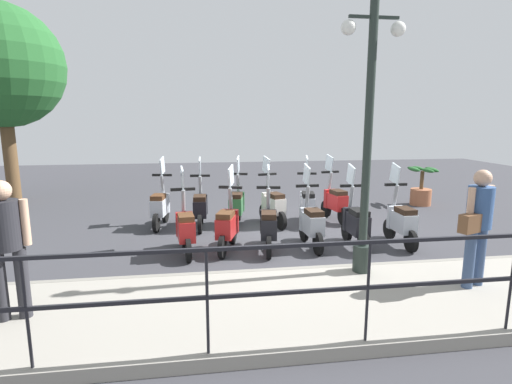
# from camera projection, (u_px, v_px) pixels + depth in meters

# --- Properties ---
(ground_plane) EXTENTS (28.00, 28.00, 0.00)m
(ground_plane) POSITION_uv_depth(u_px,v_px,m) (281.00, 236.00, 8.21)
(ground_plane) COLOR #38383D
(promenade_walkway) EXTENTS (2.20, 20.00, 0.15)m
(promenade_walkway) POSITION_uv_depth(u_px,v_px,m) (332.00, 301.00, 5.13)
(promenade_walkway) COLOR gray
(promenade_walkway) RESTS_ON ground_plane
(fence_railing) EXTENTS (0.04, 16.03, 1.07)m
(fence_railing) POSITION_uv_depth(u_px,v_px,m) (369.00, 270.00, 3.96)
(fence_railing) COLOR black
(fence_railing) RESTS_ON promenade_walkway
(lamp_post_near) EXTENTS (0.26, 0.90, 3.93)m
(lamp_post_near) POSITION_uv_depth(u_px,v_px,m) (367.00, 155.00, 5.63)
(lamp_post_near) COLOR #232D28
(lamp_post_near) RESTS_ON promenade_walkway
(pedestrian_with_bag) EXTENTS (0.46, 0.61, 1.59)m
(pedestrian_with_bag) POSITION_uv_depth(u_px,v_px,m) (478.00, 220.00, 5.24)
(pedestrian_with_bag) COLOR #384C70
(pedestrian_with_bag) RESTS_ON promenade_walkway
(pedestrian_distant) EXTENTS (0.38, 0.48, 1.59)m
(pedestrian_distant) POSITION_uv_depth(u_px,v_px,m) (6.00, 240.00, 4.38)
(pedestrian_distant) COLOR #28282D
(pedestrian_distant) RESTS_ON promenade_walkway
(tree_large) EXTENTS (3.33, 3.33, 5.45)m
(tree_large) POSITION_uv_depth(u_px,v_px,m) (0.00, 67.00, 10.83)
(tree_large) COLOR brown
(tree_large) RESTS_ON ground_plane
(potted_palm) EXTENTS (1.06, 0.66, 1.05)m
(potted_palm) POSITION_uv_depth(u_px,v_px,m) (421.00, 189.00, 11.07)
(potted_palm) COLOR #9E5B3D
(potted_palm) RESTS_ON ground_plane
(scooter_near_0) EXTENTS (1.23, 0.44, 1.54)m
(scooter_near_0) POSITION_uv_depth(u_px,v_px,m) (401.00, 221.00, 7.54)
(scooter_near_0) COLOR black
(scooter_near_0) RESTS_ON ground_plane
(scooter_near_1) EXTENTS (1.23, 0.44, 1.54)m
(scooter_near_1) POSITION_uv_depth(u_px,v_px,m) (356.00, 222.00, 7.41)
(scooter_near_1) COLOR black
(scooter_near_1) RESTS_ON ground_plane
(scooter_near_2) EXTENTS (1.23, 0.44, 1.54)m
(scooter_near_2) POSITION_uv_depth(u_px,v_px,m) (311.00, 223.00, 7.40)
(scooter_near_2) COLOR black
(scooter_near_2) RESTS_ON ground_plane
(scooter_near_3) EXTENTS (1.23, 0.46, 1.54)m
(scooter_near_3) POSITION_uv_depth(u_px,v_px,m) (269.00, 225.00, 7.21)
(scooter_near_3) COLOR black
(scooter_near_3) RESTS_ON ground_plane
(scooter_near_4) EXTENTS (1.20, 0.55, 1.54)m
(scooter_near_4) POSITION_uv_depth(u_px,v_px,m) (228.00, 225.00, 7.23)
(scooter_near_4) COLOR black
(scooter_near_4) RESTS_ON ground_plane
(scooter_near_5) EXTENTS (1.23, 0.44, 1.54)m
(scooter_near_5) POSITION_uv_depth(u_px,v_px,m) (185.00, 228.00, 7.04)
(scooter_near_5) COLOR black
(scooter_near_5) RESTS_ON ground_plane
(scooter_far_0) EXTENTS (1.23, 0.47, 1.54)m
(scooter_far_0) POSITION_uv_depth(u_px,v_px,m) (335.00, 201.00, 9.33)
(scooter_far_0) COLOR black
(scooter_far_0) RESTS_ON ground_plane
(scooter_far_1) EXTENTS (1.22, 0.48, 1.54)m
(scooter_far_1) POSITION_uv_depth(u_px,v_px,m) (307.00, 203.00, 9.06)
(scooter_far_1) COLOR black
(scooter_far_1) RESTS_ON ground_plane
(scooter_far_2) EXTENTS (1.20, 0.54, 1.54)m
(scooter_far_2) POSITION_uv_depth(u_px,v_px,m) (273.00, 204.00, 8.96)
(scooter_far_2) COLOR black
(scooter_far_2) RESTS_ON ground_plane
(scooter_far_3) EXTENTS (1.22, 0.49, 1.54)m
(scooter_far_3) POSITION_uv_depth(u_px,v_px,m) (237.00, 204.00, 8.99)
(scooter_far_3) COLOR black
(scooter_far_3) RESTS_ON ground_plane
(scooter_far_4) EXTENTS (1.23, 0.44, 1.54)m
(scooter_far_4) POSITION_uv_depth(u_px,v_px,m) (200.00, 207.00, 8.71)
(scooter_far_4) COLOR black
(scooter_far_4) RESTS_ON ground_plane
(scooter_far_5) EXTENTS (1.23, 0.46, 1.54)m
(scooter_far_5) POSITION_uv_depth(u_px,v_px,m) (160.00, 206.00, 8.81)
(scooter_far_5) COLOR black
(scooter_far_5) RESTS_ON ground_plane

